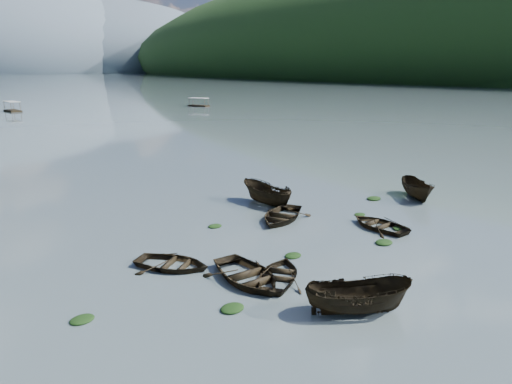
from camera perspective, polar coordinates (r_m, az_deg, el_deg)
ground_plane at (r=24.37m, az=18.04°, el=-10.51°), size 2400.00×2400.00×0.00m
right_hill_far at (r=531.92m, az=26.67°, el=12.77°), size 520.00×1200.00×190.00m
haze_mtn_c at (r=925.50m, az=-29.14°, el=12.95°), size 520.00×520.00×260.00m
haze_mtn_d at (r=972.66m, az=-18.40°, el=14.11°), size 520.00×520.00×220.00m
rowboat_0 at (r=23.23m, az=-1.11°, el=-11.02°), size 3.89×5.13×1.00m
rowboat_1 at (r=23.44m, az=2.95°, el=-10.79°), size 4.84×4.62×0.82m
rowboat_2 at (r=20.99m, az=12.52°, el=-14.52°), size 4.85×4.06×1.80m
rowboat_3 at (r=31.43m, az=15.15°, el=-4.34°), size 3.02×4.19×0.86m
rowboat_5 at (r=39.26m, az=19.41°, el=-0.73°), size 4.13×4.80×1.80m
rowboat_6 at (r=25.01m, az=-10.40°, el=-9.28°), size 4.77×5.09×0.86m
rowboat_7 at (r=31.96m, az=3.17°, el=-3.47°), size 5.87×5.29×1.00m
rowboat_8 at (r=35.42m, az=1.29°, el=-1.54°), size 2.22×5.06×1.91m
weed_clump_0 at (r=20.78m, az=-2.98°, el=-14.46°), size 1.12×0.91×0.24m
weed_clump_1 at (r=26.04m, az=4.65°, el=-8.03°), size 1.02×0.81×0.22m
weed_clump_2 at (r=28.82m, az=15.69°, el=-6.20°), size 1.16×0.93×0.25m
weed_clump_3 at (r=33.72m, az=12.84°, el=-2.83°), size 0.86×0.72×0.19m
weed_clump_4 at (r=31.58m, az=17.56°, el=-4.44°), size 1.08×0.86×0.22m
weed_clump_5 at (r=21.28m, az=-20.90°, el=-14.78°), size 1.03×0.84×0.22m
weed_clump_6 at (r=30.67m, az=-5.15°, el=-4.34°), size 0.96×0.80×0.20m
weed_clump_7 at (r=37.91m, az=14.52°, el=-0.90°), size 1.25×1.00×0.27m
pontoon_centre at (r=123.36m, az=-28.11°, el=8.87°), size 3.01×6.11×2.26m
pontoon_right at (r=124.20m, az=-7.17°, el=10.57°), size 4.50×6.02×2.13m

